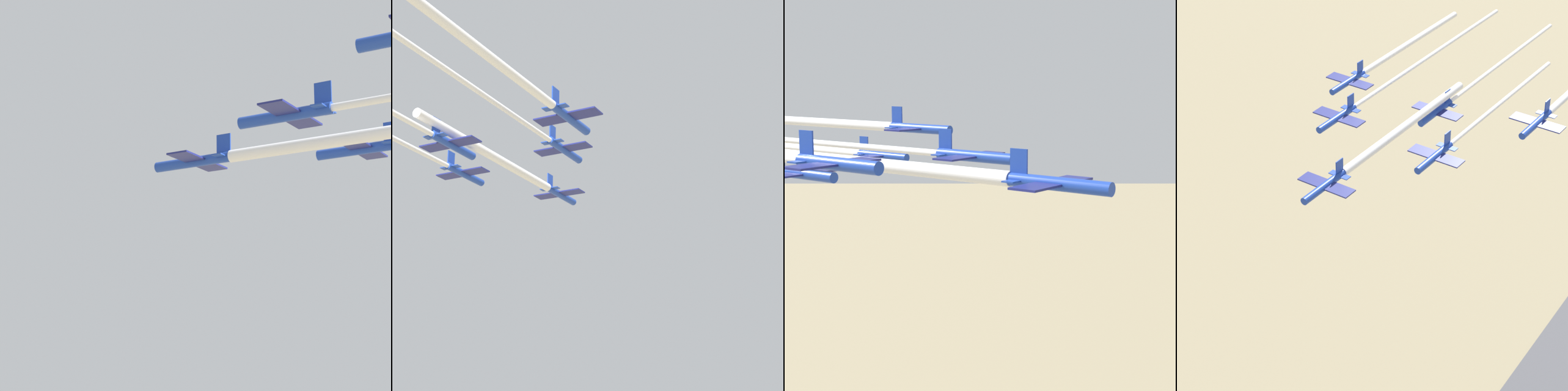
% 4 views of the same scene
% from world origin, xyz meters
% --- Properties ---
extents(jet_0, '(9.39, 9.19, 3.26)m').
position_xyz_m(jet_0, '(54.25, -24.03, 138.25)').
color(jet_0, '#19389E').
extents(jet_1, '(9.39, 9.19, 3.26)m').
position_xyz_m(jet_1, '(63.77, -40.03, 138.59)').
color(jet_1, '#19389E').
extents(jet_2, '(9.39, 9.19, 3.26)m').
position_xyz_m(jet_2, '(72.86, -23.49, 139.62)').
color(jet_2, '#19389E').
extents(jet_3, '(9.39, 9.19, 3.26)m').
position_xyz_m(jet_3, '(73.28, -56.04, 140.17)').
color(jet_3, '#19389E').
extents(jet_4, '(9.39, 9.19, 3.26)m').
position_xyz_m(jet_4, '(82.38, -39.49, 136.43)').
color(jet_4, '#19389E').
extents(jet_6, '(9.39, 9.19, 3.26)m').
position_xyz_m(jet_6, '(82.80, -72.04, 134.82)').
color(jet_6, '#19389E').
extents(smoke_trail_0, '(31.80, 18.32, 1.37)m').
position_xyz_m(smoke_trail_0, '(73.74, -34.74, 138.20)').
color(smoke_trail_0, white).
extents(smoke_trail_1, '(32.04, 18.07, 0.74)m').
position_xyz_m(smoke_trail_1, '(83.53, -50.90, 138.54)').
color(smoke_trail_1, white).
extents(smoke_trail_3, '(35.16, 20.08, 1.23)m').
position_xyz_m(smoke_trail_3, '(94.48, -67.69, 140.13)').
color(smoke_trail_3, white).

